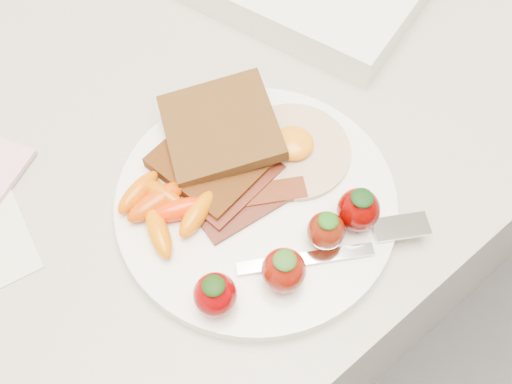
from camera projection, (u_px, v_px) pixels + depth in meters
counter at (212, 275)px, 1.00m from camera, size 2.00×0.60×0.90m
plate at (256, 202)px, 0.55m from camera, size 0.27×0.27×0.02m
toast_lower at (215, 159)px, 0.56m from camera, size 0.11×0.11×0.01m
toast_upper at (221, 127)px, 0.56m from camera, size 0.14×0.14×0.03m
fried_egg at (293, 149)px, 0.57m from camera, size 0.13×0.13×0.02m
bacon_strips at (251, 199)px, 0.54m from camera, size 0.11×0.07×0.01m
baby_carrots at (165, 207)px, 0.53m from camera, size 0.09×0.09×0.02m
strawberries at (298, 250)px, 0.49m from camera, size 0.19×0.06×0.05m
fork at (350, 244)px, 0.52m from camera, size 0.17×0.09×0.00m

